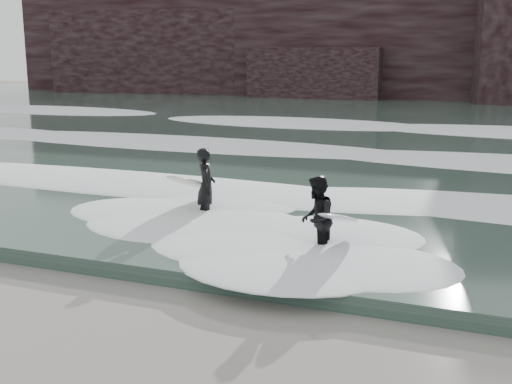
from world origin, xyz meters
The scene contains 8 objects.
ground centered at (0.00, 0.00, 0.00)m, with size 120.00×120.00×0.00m, color #8C715B.
sea centered at (0.00, 29.00, 0.15)m, with size 90.00×52.00×0.30m, color #31483D.
headland centered at (0.00, 46.00, 5.00)m, with size 70.00×9.00×10.00m, color black.
foam_near centered at (0.00, 9.00, 0.40)m, with size 60.00×3.20×0.20m, color white.
foam_mid centered at (0.00, 16.00, 0.42)m, with size 60.00×4.00×0.24m, color white.
foam_far centered at (0.00, 25.00, 0.45)m, with size 60.00×4.80×0.30m, color white.
surfer_left centered at (-0.58, 6.86, 0.86)m, with size 1.11×2.28×1.70m.
surfer_right centered at (2.58, 5.25, 0.79)m, with size 1.07×1.87×1.58m.
Camera 1 is at (5.61, -5.65, 3.78)m, focal length 45.00 mm.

